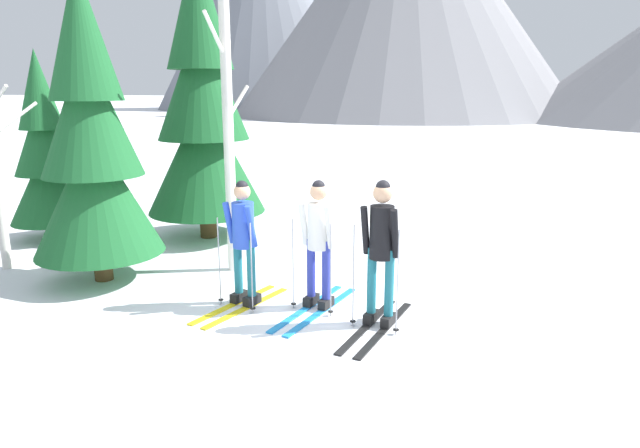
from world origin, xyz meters
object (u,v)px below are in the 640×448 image
skier_in_blue (243,239)px  pine_tree_far (91,144)px  skier_in_black (381,248)px  pine_tree_mid (45,155)px  birch_tree_slender (229,139)px  pine_tree_near (203,109)px  skier_in_white (318,240)px

skier_in_blue → pine_tree_far: (-2.38, 0.43, 1.12)m
skier_in_black → pine_tree_mid: 7.00m
skier_in_blue → birch_tree_slender: birch_tree_slender is taller
skier_in_black → pine_tree_near: size_ratio=0.34×
birch_tree_slender → skier_in_black: bearing=-32.0°
skier_in_black → pine_tree_far: size_ratio=0.40×
skier_in_blue → skier_in_black: size_ratio=0.94×
skier_in_blue → pine_tree_mid: pine_tree_mid is taller
skier_in_white → birch_tree_slender: (-1.66, 1.21, 1.13)m
skier_in_blue → pine_tree_mid: size_ratio=0.48×
skier_in_white → pine_tree_mid: 6.10m
skier_in_blue → birch_tree_slender: bearing=118.0°
skier_in_white → skier_in_black: skier_in_black is taller
pine_tree_near → birch_tree_slender: bearing=-55.2°
skier_in_blue → birch_tree_slender: (-0.70, 1.32, 1.14)m
skier_in_white → birch_tree_slender: size_ratio=0.45×
birch_tree_slender → skier_in_blue: bearing=-62.0°
skier_in_black → pine_tree_mid: (-6.50, 2.52, 0.61)m
skier_in_blue → pine_tree_near: pine_tree_near is taller
birch_tree_slender → pine_tree_near: bearing=124.8°
pine_tree_near → birch_tree_slender: size_ratio=1.31×
pine_tree_near → birch_tree_slender: 2.16m
pine_tree_near → skier_in_blue: bearing=-58.0°
skier_in_blue → pine_tree_far: 2.67m
pine_tree_near → pine_tree_mid: pine_tree_near is taller
skier_in_white → pine_tree_near: size_ratio=0.34×
skier_in_white → pine_tree_far: bearing=174.7°
skier_in_blue → pine_tree_near: bearing=122.0°
skier_in_white → skier_in_black: 0.91m
skier_in_blue → pine_tree_near: 3.91m
skier_in_blue → pine_tree_near: size_ratio=0.31×
skier_in_blue → skier_in_black: bearing=-7.7°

